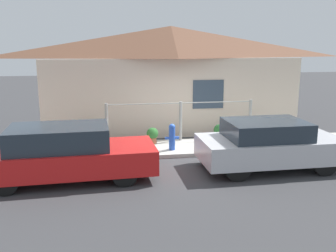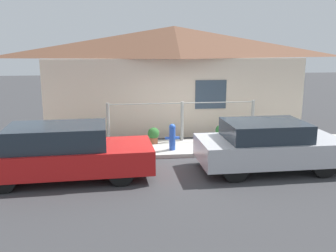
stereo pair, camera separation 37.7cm
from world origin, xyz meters
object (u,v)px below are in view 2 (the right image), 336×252
object	(u,v)px
car_right	(268,145)
potted_plant_by_fence	(85,136)
potted_plant_corner	(221,131)
car_left	(63,152)
fire_hydrant	(172,136)
potted_plant_near_hydrant	(154,135)

from	to	relation	value
car_right	potted_plant_by_fence	distance (m)	5.48
car_right	potted_plant_corner	bearing A→B (deg)	99.70
car_left	fire_hydrant	xyz separation A→B (m)	(2.93, 1.80, -0.14)
car_left	potted_plant_near_hydrant	xyz separation A→B (m)	(2.44, 2.60, -0.27)
car_left	potted_plant_near_hydrant	world-z (taller)	car_left
potted_plant_by_fence	potted_plant_near_hydrant	bearing A→B (deg)	4.41
car_left	potted_plant_corner	xyz separation A→B (m)	(4.70, 2.76, -0.26)
car_right	fire_hydrant	bearing A→B (deg)	141.08
potted_plant_near_hydrant	potted_plant_corner	bearing A→B (deg)	3.82
car_left	fire_hydrant	distance (m)	3.44
fire_hydrant	car_right	bearing A→B (deg)	-38.28
car_right	potted_plant_corner	size ratio (longest dim) A/B	7.20
potted_plant_near_hydrant	potted_plant_by_fence	distance (m)	2.14
potted_plant_corner	fire_hydrant	bearing A→B (deg)	-151.56
potted_plant_by_fence	potted_plant_corner	distance (m)	4.41
fire_hydrant	car_left	bearing A→B (deg)	-148.51
fire_hydrant	potted_plant_by_fence	size ratio (longest dim) A/B	1.29
fire_hydrant	potted_plant_near_hydrant	xyz separation A→B (m)	(-0.49, 0.81, -0.14)
car_left	potted_plant_corner	distance (m)	5.46
potted_plant_by_fence	car_left	bearing A→B (deg)	-97.11
potted_plant_near_hydrant	potted_plant_corner	distance (m)	2.27
car_right	car_left	bearing A→B (deg)	179.38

